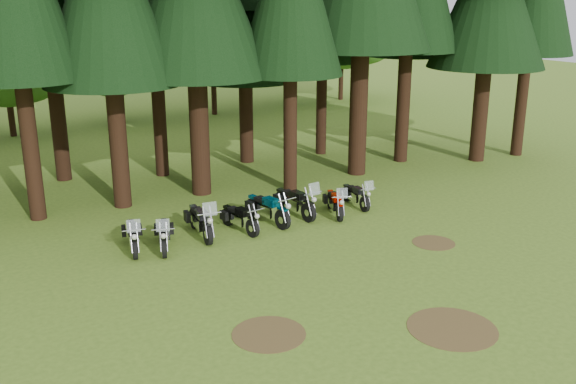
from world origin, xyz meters
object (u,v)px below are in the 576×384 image
object	(u,v)px
motorcycle_0	(133,237)
motorcycle_4	(267,210)
motorcycle_6	(335,204)
motorcycle_7	(356,196)
motorcycle_1	(164,236)
motorcycle_3	(240,219)
motorcycle_5	(295,203)
motorcycle_2	(201,222)

from	to	relation	value
motorcycle_0	motorcycle_4	bearing A→B (deg)	14.75
motorcycle_4	motorcycle_6	world-z (taller)	motorcycle_6
motorcycle_0	motorcycle_7	world-z (taller)	motorcycle_0
motorcycle_0	motorcycle_1	bearing A→B (deg)	-9.78
motorcycle_1	motorcycle_4	size ratio (longest dim) A/B	0.88
motorcycle_3	motorcycle_6	xyz separation A→B (m)	(3.78, -0.24, 0.01)
motorcycle_1	motorcycle_4	world-z (taller)	motorcycle_1
motorcycle_1	motorcycle_0	bearing A→B (deg)	176.39
motorcycle_6	motorcycle_7	world-z (taller)	motorcycle_6
motorcycle_5	motorcycle_7	bearing A→B (deg)	-10.87
motorcycle_2	motorcycle_6	size ratio (longest dim) A/B	1.19
motorcycle_6	motorcycle_1	bearing A→B (deg)	-159.21
motorcycle_3	motorcycle_5	xyz separation A→B (m)	(2.44, 0.42, 0.07)
motorcycle_6	motorcycle_7	bearing A→B (deg)	39.86
motorcycle_1	motorcycle_4	xyz separation A→B (m)	(4.01, 0.50, 0.04)
motorcycle_5	motorcycle_4	bearing A→B (deg)	-177.73
motorcycle_2	motorcycle_0	bearing A→B (deg)	-171.30
motorcycle_5	motorcycle_7	world-z (taller)	motorcycle_5
motorcycle_0	motorcycle_3	bearing A→B (deg)	11.52
motorcycle_1	motorcycle_7	bearing A→B (deg)	22.86
motorcycle_3	motorcycle_4	world-z (taller)	motorcycle_4
motorcycle_3	motorcycle_6	world-z (taller)	motorcycle_6
motorcycle_5	motorcycle_3	bearing A→B (deg)	-176.30
motorcycle_1	motorcycle_5	world-z (taller)	motorcycle_5
motorcycle_1	motorcycle_2	world-z (taller)	motorcycle_2
motorcycle_2	motorcycle_4	bearing A→B (deg)	7.53
motorcycle_3	motorcycle_7	size ratio (longest dim) A/B	1.04
motorcycle_0	motorcycle_3	xyz separation A→B (m)	(3.69, -0.12, -0.02)
motorcycle_1	motorcycle_5	size ratio (longest dim) A/B	0.87
motorcycle_3	motorcycle_5	size ratio (longest dim) A/B	0.86
motorcycle_2	motorcycle_3	distance (m)	1.36
motorcycle_0	motorcycle_1	distance (m)	0.97
motorcycle_2	motorcycle_4	distance (m)	2.56
motorcycle_0	motorcycle_5	size ratio (longest dim) A/B	0.90
motorcycle_4	motorcycle_5	distance (m)	1.24
motorcycle_0	motorcycle_1	xyz separation A→B (m)	(0.89, -0.38, -0.01)
motorcycle_4	motorcycle_3	bearing A→B (deg)	-178.49
motorcycle_5	motorcycle_1	bearing A→B (deg)	-178.60
motorcycle_5	motorcycle_6	distance (m)	1.49
motorcycle_3	motorcycle_4	distance (m)	1.24
motorcycle_4	motorcycle_5	world-z (taller)	motorcycle_5
motorcycle_3	motorcycle_7	world-z (taller)	motorcycle_7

